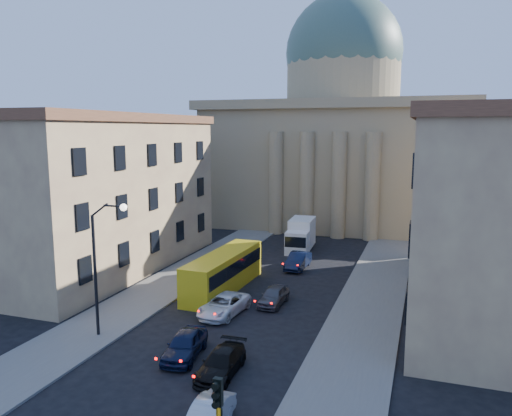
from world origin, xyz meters
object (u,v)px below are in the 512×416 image
(car_left_near, at_px, (185,345))
(box_truck, at_px, (301,236))
(city_bus, at_px, (224,270))
(street_lamp, at_px, (102,258))

(car_left_near, bearing_deg, box_truck, 82.09)
(city_bus, xyz_separation_m, box_truck, (2.70, 15.68, -0.06))
(street_lamp, relative_size, car_left_near, 1.96)
(street_lamp, distance_m, box_truck, 28.12)
(car_left_near, relative_size, box_truck, 0.71)
(city_bus, bearing_deg, street_lamp, -104.52)
(box_truck, bearing_deg, street_lamp, -106.51)
(street_lamp, bearing_deg, car_left_near, -7.50)
(city_bus, bearing_deg, car_left_near, -75.49)
(car_left_near, height_order, city_bus, city_bus)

